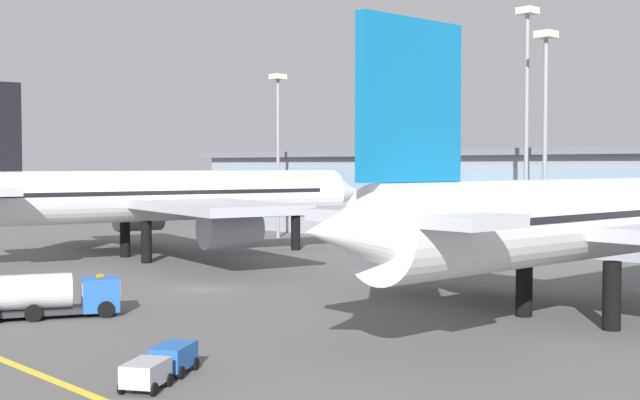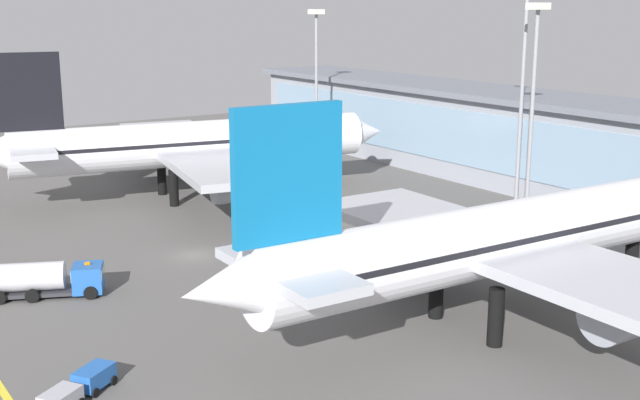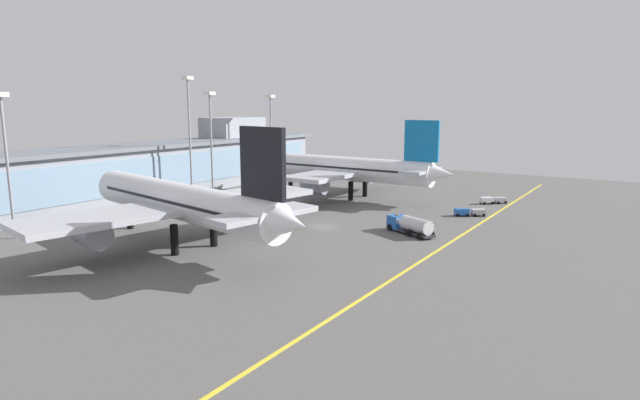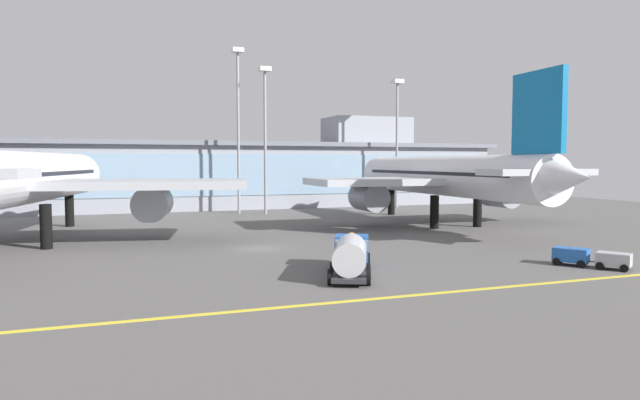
# 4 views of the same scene
# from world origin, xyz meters

# --- Properties ---
(ground_plane) EXTENTS (180.00, 180.00, 0.00)m
(ground_plane) POSITION_xyz_m (0.00, 0.00, 0.00)
(ground_plane) COLOR #5B5956
(terminal_building) EXTENTS (118.85, 14.00, 17.13)m
(terminal_building) POSITION_xyz_m (1.86, 49.07, 6.47)
(terminal_building) COLOR #9399A3
(terminal_building) RESTS_ON ground
(airliner_near_left) EXTENTS (45.62, 51.36, 17.97)m
(airliner_near_left) POSITION_xyz_m (-21.64, 10.13, 6.56)
(airliner_near_left) COLOR black
(airliner_near_left) RESTS_ON ground
(airliner_near_right) EXTENTS (35.87, 49.49, 17.45)m
(airliner_near_right) POSITION_xyz_m (27.78, 11.13, 6.38)
(airliner_near_right) COLOR black
(airliner_near_right) RESTS_ON ground
(fuel_tanker_truck) EXTENTS (6.01, 9.24, 2.90)m
(fuel_tanker_truck) POSITION_xyz_m (3.62, -14.50, 1.51)
(fuel_tanker_truck) COLOR black
(fuel_tanker_truck) RESTS_ON ground
(baggage_tug_near) EXTENTS (4.42, 5.50, 1.40)m
(baggage_tug_near) POSITION_xyz_m (22.52, -18.39, 0.79)
(baggage_tug_near) COLOR black
(baggage_tug_near) RESTS_ON ground
(apron_light_mast_west) EXTENTS (1.80, 1.80, 26.37)m
(apron_light_mast_west) POSITION_xyz_m (5.87, 37.08, 16.97)
(apron_light_mast_west) COLOR gray
(apron_light_mast_west) RESTS_ON ground
(apron_light_mast_centre) EXTENTS (1.80, 1.80, 22.35)m
(apron_light_mast_centre) POSITION_xyz_m (-32.60, 35.75, 14.75)
(apron_light_mast_centre) COLOR gray
(apron_light_mast_centre) RESTS_ON ground
(apron_light_mast_east) EXTENTS (1.80, 1.80, 23.25)m
(apron_light_mast_east) POSITION_xyz_m (9.65, 34.58, 15.25)
(apron_light_mast_east) COLOR gray
(apron_light_mast_east) RESTS_ON ground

